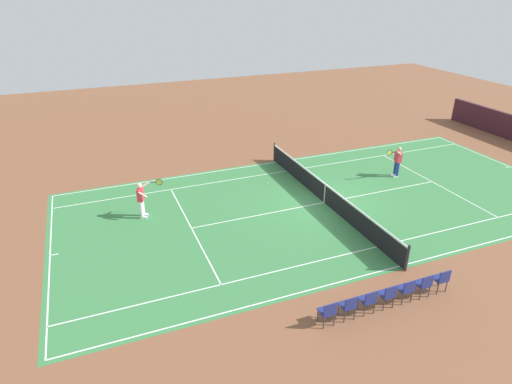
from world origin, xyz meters
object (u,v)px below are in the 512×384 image
tennis_player_far (397,160)px  spectator_chair_2 (406,289)px  spectator_chair_3 (388,294)px  spectator_chair_4 (369,300)px  tennis_ball (267,183)px  tennis_player_near (142,198)px  spectator_chair_5 (349,305)px  spectator_chair_1 (424,284)px  spectator_chair_0 (442,279)px  tennis_net (325,193)px  spectator_chair_6 (328,311)px

tennis_player_far → spectator_chair_2: 10.51m
spectator_chair_3 → spectator_chair_4: same height
tennis_ball → tennis_player_near: bearing=10.7°
tennis_ball → spectator_chair_5: bearing=80.9°
spectator_chair_1 → spectator_chair_3: 1.44m
spectator_chair_5 → spectator_chair_4: bearing=180.0°
spectator_chair_1 → spectator_chair_4: size_ratio=1.00×
tennis_player_near → spectator_chair_4: tennis_player_near is taller
spectator_chair_1 → spectator_chair_4: 2.15m
spectator_chair_1 → tennis_player_near: bearing=-49.3°
tennis_player_far → tennis_ball: tennis_player_far is taller
tennis_ball → spectator_chair_0: size_ratio=0.08×
tennis_net → spectator_chair_2: size_ratio=13.30×
tennis_player_near → spectator_chair_3: bearing=125.0°
spectator_chair_0 → spectator_chair_6: same height
tennis_ball → spectator_chair_4: 10.17m
tennis_net → spectator_chair_3: size_ratio=13.30×
tennis_player_far → spectator_chair_0: (4.77, 8.48, -0.41)m
spectator_chair_2 → spectator_chair_3: bearing=0.0°
tennis_net → tennis_player_far: size_ratio=6.89×
spectator_chair_5 → spectator_chair_6: (0.72, 0.00, 0.00)m
spectator_chair_2 → spectator_chair_3: 0.72m
tennis_net → spectator_chair_0: size_ratio=13.30×
tennis_player_far → tennis_player_near: bearing=-1.9°
spectator_chair_4 → spectator_chair_0: bearing=180.0°
spectator_chair_3 → spectator_chair_5: same height
spectator_chair_0 → spectator_chair_3: bearing=0.0°
tennis_player_far → spectator_chair_1: tennis_player_far is taller
spectator_chair_1 → spectator_chair_6: bearing=0.0°
spectator_chair_3 → spectator_chair_4: (0.72, 0.00, 0.00)m
spectator_chair_0 → spectator_chair_1: bearing=0.0°
tennis_ball → spectator_chair_5: size_ratio=0.08×
tennis_player_near → spectator_chair_0: size_ratio=1.93×
tennis_player_far → spectator_chair_4: size_ratio=1.93×
tennis_player_far → spectator_chair_6: size_ratio=1.93×
tennis_player_near → spectator_chair_2: 11.31m
tennis_net → spectator_chair_6: (4.02, 7.16, 0.03)m
tennis_net → spectator_chair_6: size_ratio=13.30×
tennis_ball → spectator_chair_2: spectator_chair_2 is taller
spectator_chair_5 → spectator_chair_6: same height
tennis_player_near → spectator_chair_5: 10.13m
tennis_ball → spectator_chair_0: bearing=101.0°
tennis_player_far → spectator_chair_0: bearing=60.6°
tennis_player_far → spectator_chair_0: tennis_player_far is taller
spectator_chair_0 → spectator_chair_4: size_ratio=1.00×
spectator_chair_5 → spectator_chair_6: bearing=0.0°
spectator_chair_0 → spectator_chair_3: same height
spectator_chair_1 → tennis_net: bearing=-93.4°
spectator_chair_4 → tennis_ball: bearing=-95.1°
spectator_chair_6 → spectator_chair_5: bearing=180.0°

